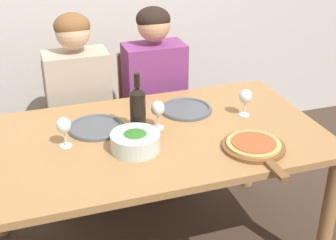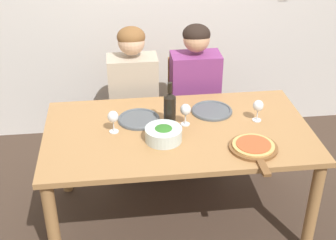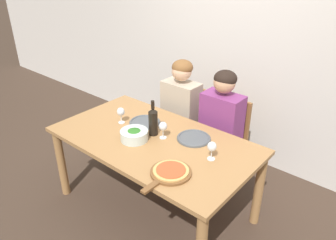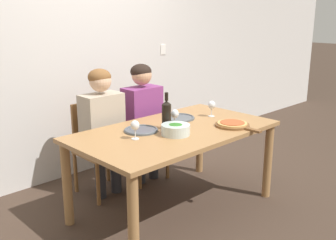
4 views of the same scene
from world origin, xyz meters
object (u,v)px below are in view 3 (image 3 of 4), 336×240
Objects in this scene: wine_glass_left at (121,112)px; dinner_plate_left at (145,122)px; wine_glass_right at (212,147)px; wine_glass_centre at (163,127)px; broccoli_bowl at (134,135)px; chair_left at (186,124)px; dinner_plate_right at (194,138)px; person_woman at (180,106)px; pizza_on_board at (170,172)px; wine_bottle at (153,121)px; chair_right at (224,139)px; person_man at (221,120)px.

dinner_plate_left is at bearing 38.09° from wine_glass_left.
wine_glass_right and wine_glass_centre have the same top height.
wine_glass_right is at bearing 14.68° from broccoli_bowl.
chair_left is 0.70m from dinner_plate_left.
broccoli_bowl is at bearing -138.89° from dinner_plate_right.
wine_glass_centre is at bearing -63.62° from person_woman.
wine_glass_centre reaches higher than pizza_on_board.
chair_left is 0.87m from wine_bottle.
wine_glass_right reaches higher than chair_left.
broccoli_bowl is (0.15, -0.91, 0.32)m from chair_left.
wine_glass_left and wine_glass_centre have the same top height.
wine_glass_left is at bearing 156.03° from broccoli_bowl.
dinner_plate_left is 0.33m from wine_glass_centre.
chair_right is (0.49, 0.00, 0.00)m from chair_left.
person_man is 3.84× the size of wine_bottle.
chair_left is 2.77× the size of wine_bottle.
chair_left is at bearing 99.11° from broccoli_bowl.
wine_glass_right reaches higher than dinner_plate_right.
dinner_plate_right is at bearing 15.61° from wine_glass_left.
wine_bottle is (0.21, -0.63, 0.15)m from person_woman.
broccoli_bowl is at bearing -63.01° from dinner_plate_left.
person_man is 5.19× the size of broccoli_bowl.
person_woman is 0.69m from wine_glass_left.
person_woman is 0.49m from person_man.
wine_glass_right is 0.49m from wine_glass_centre.
broccoli_bowl is 0.53× the size of pizza_on_board.
person_man is 0.66m from wine_glass_centre.
wine_bottle is at bearing -114.05° from person_man.
dinner_plate_right is (0.37, 0.33, -0.03)m from broccoli_bowl.
wine_glass_centre reaches higher than chair_left.
dinner_plate_right is at bearing -86.08° from person_man.
pizza_on_board is at bearing -55.16° from person_woman.
wine_bottle reaches higher than pizza_on_board.
wine_bottle is 0.25m from dinner_plate_left.
chair_right is 0.65m from dinner_plate_right.
pizza_on_board is at bearing -33.42° from dinner_plate_left.
broccoli_bowl is at bearing 162.10° from pizza_on_board.
wine_glass_right is at bearing -29.55° from dinner_plate_right.
dinner_plate_left is at bearing -89.07° from person_woman.
chair_left reaches higher than broccoli_bowl.
dinner_plate_left is (-0.48, -0.64, 0.28)m from chair_right.
chair_left is at bearing 131.78° from dinner_plate_right.
wine_glass_left is at bearing -134.32° from person_man.
person_woman is at bearing -90.00° from chair_left.
person_man is 0.48m from dinner_plate_right.
wine_glass_right reaches higher than broccoli_bowl.
wine_glass_right is (0.31, -0.63, 0.12)m from person_man.
wine_glass_centre is (0.16, 0.17, 0.06)m from broccoli_bowl.
chair_left is 0.72× the size of person_man.
wine_glass_left reaches higher than chair_left.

